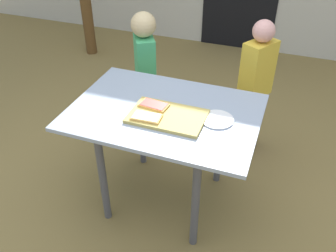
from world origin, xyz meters
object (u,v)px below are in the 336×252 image
at_px(pizza_slice_near_left, 146,117).
at_px(plate_white_right, 217,119).
at_px(cutting_board, 167,116).
at_px(dining_table, 165,123).
at_px(child_left, 145,66).
at_px(child_right, 255,83).
at_px(pizza_slice_far_left, 154,105).

bearing_deg(pizza_slice_near_left, plate_white_right, 21.32).
height_order(cutting_board, plate_white_right, cutting_board).
xyz_separation_m(dining_table, pizza_slice_near_left, (-0.06, -0.14, 0.12)).
bearing_deg(dining_table, pizza_slice_near_left, -112.55).
xyz_separation_m(child_left, child_right, (0.86, 0.05, -0.01)).
height_order(cutting_board, child_right, child_right).
xyz_separation_m(cutting_board, child_right, (0.39, 0.82, -0.13)).
height_order(cutting_board, pizza_slice_far_left, pizza_slice_far_left).
relative_size(pizza_slice_near_left, child_left, 0.16).
height_order(pizza_slice_near_left, plate_white_right, pizza_slice_near_left).
bearing_deg(pizza_slice_far_left, plate_white_right, 2.30).
bearing_deg(cutting_board, child_left, 121.67).
bearing_deg(pizza_slice_far_left, pizza_slice_near_left, -86.64).
relative_size(cutting_board, pizza_slice_near_left, 2.49).
distance_m(cutting_board, child_left, 0.91).
distance_m(child_left, child_right, 0.86).
bearing_deg(plate_white_right, dining_table, -178.69).
bearing_deg(child_right, pizza_slice_near_left, -118.84).
bearing_deg(dining_table, child_right, 60.07).
bearing_deg(child_left, plate_white_right, -42.77).
relative_size(cutting_board, child_left, 0.41).
xyz_separation_m(pizza_slice_near_left, plate_white_right, (0.37, 0.15, -0.02)).
xyz_separation_m(pizza_slice_near_left, child_right, (0.49, 0.89, -0.15)).
height_order(cutting_board, child_left, child_left).
relative_size(pizza_slice_near_left, child_right, 0.16).
distance_m(pizza_slice_near_left, plate_white_right, 0.40).
relative_size(cutting_board, pizza_slice_far_left, 2.43).
bearing_deg(child_right, cutting_board, -115.50).
distance_m(pizza_slice_near_left, child_right, 1.02).
bearing_deg(cutting_board, pizza_slice_near_left, -144.49).
bearing_deg(cutting_board, pizza_slice_far_left, 150.82).
distance_m(cutting_board, plate_white_right, 0.28).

